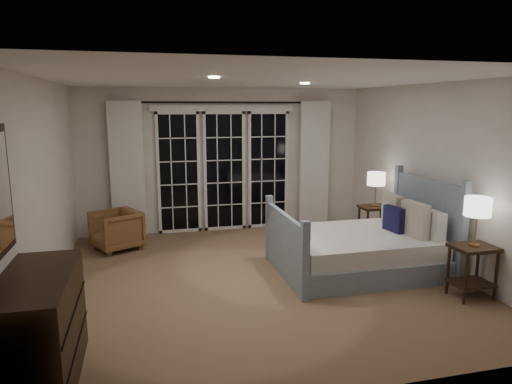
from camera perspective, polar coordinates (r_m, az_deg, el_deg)
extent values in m
plane|color=#8E704C|center=(6.00, 0.33, -10.68)|extent=(5.00, 5.00, 0.00)
plane|color=white|center=(5.60, 0.36, 13.91)|extent=(5.00, 5.00, 0.00)
cube|color=beige|center=(5.61, -25.25, 0.06)|extent=(0.02, 5.00, 2.50)
cube|color=beige|center=(6.73, 21.47, 1.95)|extent=(0.02, 5.00, 2.50)
cube|color=beige|center=(8.09, -4.03, 4.01)|extent=(5.00, 0.02, 2.50)
cube|color=beige|center=(3.36, 10.96, -5.68)|extent=(5.00, 0.02, 2.50)
cube|color=black|center=(7.99, -9.64, 2.36)|extent=(0.66, 0.02, 2.02)
cube|color=black|center=(8.09, -3.98, 2.58)|extent=(0.66, 0.02, 2.02)
cube|color=black|center=(8.26, 1.50, 2.77)|extent=(0.66, 0.02, 2.02)
cube|color=white|center=(7.99, -4.06, 10.40)|extent=(2.50, 0.04, 0.10)
cylinder|color=black|center=(7.94, -4.00, 11.12)|extent=(3.50, 0.03, 0.03)
cube|color=white|center=(7.87, -15.80, 2.72)|extent=(0.55, 0.10, 2.25)
cube|color=white|center=(8.43, 7.26, 3.54)|extent=(0.55, 0.10, 2.25)
cylinder|color=white|center=(6.41, 6.14, 13.35)|extent=(0.12, 0.12, 0.01)
cylinder|color=white|center=(5.09, -5.26, 14.08)|extent=(0.12, 0.12, 0.01)
cube|color=#8797A3|center=(6.35, 12.49, -8.37)|extent=(1.92, 1.50, 0.28)
cube|color=silver|center=(6.27, 12.58, -6.14)|extent=(1.86, 1.44, 0.23)
cube|color=#8797A3|center=(6.72, 20.47, -3.57)|extent=(0.06, 1.50, 1.22)
cube|color=#8797A3|center=(5.89, 3.62, -6.76)|extent=(0.06, 1.50, 0.84)
cube|color=silver|center=(6.34, 20.65, -3.62)|extent=(0.14, 0.60, 0.36)
cube|color=silver|center=(6.86, 17.64, -2.39)|extent=(0.14, 0.60, 0.36)
cube|color=#C0AF9E|center=(6.27, 19.26, -3.25)|extent=(0.16, 0.46, 0.45)
cube|color=#C0AF9E|center=(6.73, 16.68, -2.17)|extent=(0.16, 0.46, 0.45)
cube|color=#151539|center=(6.44, 16.83, -3.26)|extent=(0.15, 0.35, 0.34)
cube|color=black|center=(5.80, 25.60, -6.28)|extent=(0.48, 0.38, 0.04)
cube|color=black|center=(5.93, 25.26, -10.24)|extent=(0.44, 0.34, 0.03)
cylinder|color=black|center=(5.66, 24.75, -9.86)|extent=(0.04, 0.04, 0.59)
cylinder|color=black|center=(5.91, 27.82, -9.27)|extent=(0.04, 0.04, 0.59)
cylinder|color=black|center=(5.88, 22.89, -8.94)|extent=(0.04, 0.04, 0.59)
cylinder|color=black|center=(6.12, 25.92, -8.42)|extent=(0.04, 0.04, 0.59)
cube|color=black|center=(7.58, 14.64, -1.86)|extent=(0.46, 0.37, 0.04)
cube|color=black|center=(7.68, 14.49, -4.91)|extent=(0.43, 0.33, 0.03)
cylinder|color=black|center=(7.43, 13.75, -4.43)|extent=(0.04, 0.04, 0.58)
cylinder|color=black|center=(7.62, 16.36, -4.19)|extent=(0.04, 0.04, 0.58)
cylinder|color=black|center=(7.69, 12.72, -3.88)|extent=(0.04, 0.04, 0.58)
cylinder|color=black|center=(7.86, 15.27, -3.66)|extent=(0.04, 0.04, 0.58)
cylinder|color=#AD7645|center=(5.79, 25.62, -5.99)|extent=(0.12, 0.12, 0.02)
cylinder|color=#AD7645|center=(5.74, 25.76, -4.31)|extent=(0.02, 0.02, 0.33)
cylinder|color=white|center=(5.69, 25.98, -1.65)|extent=(0.29, 0.29, 0.21)
cylinder|color=#AD7645|center=(7.57, 14.65, -1.64)|extent=(0.12, 0.12, 0.02)
cylinder|color=#AD7645|center=(7.54, 14.71, -0.37)|extent=(0.02, 0.02, 0.32)
cylinder|color=white|center=(7.49, 14.80, 1.61)|extent=(0.28, 0.28, 0.21)
imported|color=brown|center=(7.38, -17.06, -4.58)|extent=(0.89, 0.88, 0.61)
cube|color=black|center=(4.10, -25.45, -15.42)|extent=(0.53, 1.28, 0.90)
cube|color=black|center=(4.12, -21.40, -17.36)|extent=(0.01, 1.26, 0.01)
cube|color=black|center=(3.99, -21.70, -13.57)|extent=(0.01, 1.26, 0.01)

